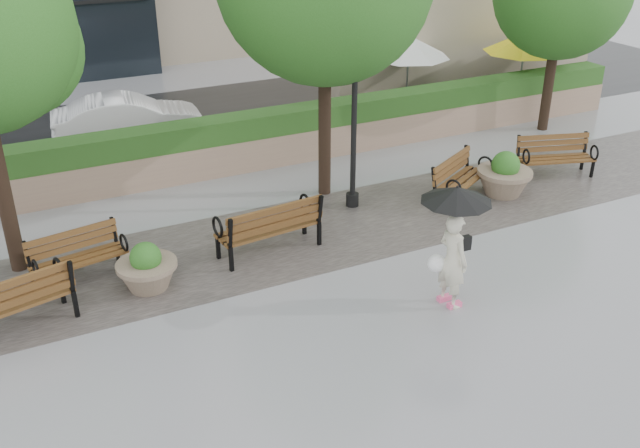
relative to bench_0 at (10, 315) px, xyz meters
name	(u,v)px	position (x,y,z in m)	size (l,w,h in m)	color
ground	(372,308)	(5.52, -2.00, -0.32)	(100.00, 100.00, 0.00)	gray
cobble_strip	(298,236)	(5.52, 1.00, -0.32)	(28.00, 3.20, 0.01)	#383330
hedge_wall	(229,145)	(5.52, 5.00, 0.34)	(24.00, 0.80, 1.35)	#9A7D63
cafe_wall	(472,32)	(15.02, 8.00, 1.68)	(10.00, 0.60, 4.00)	tan
cafe_hedge	(499,98)	(14.52, 5.80, 0.13)	(8.00, 0.50, 0.90)	#2B551C
asphalt_street	(183,124)	(5.52, 9.00, -0.32)	(40.00, 7.00, 0.00)	black
bench_0	(10,315)	(0.00, 0.00, 0.00)	(2.14, 1.26, 1.08)	brown
bench_1	(80,266)	(1.28, 1.21, -0.05)	(1.76, 0.96, 0.90)	brown
bench_2	(270,237)	(4.75, 0.62, 0.00)	(2.10, 1.02, 1.09)	brown
bench_3	(460,186)	(9.60, 1.07, -0.04)	(1.88, 1.46, 0.95)	brown
bench_4	(554,164)	(12.45, 1.13, -0.03)	(1.93, 1.24, 0.97)	brown
planter_left	(147,271)	(2.30, 0.35, 0.03)	(1.07, 1.07, 0.90)	#7F6B56
planter_right	(504,178)	(10.61, 0.79, 0.09)	(1.24, 1.24, 1.04)	#7F6B56
lamppost	(354,118)	(7.22, 1.78, 1.71)	(0.28, 0.28, 4.57)	black
patio_umb_white	(409,47)	(12.01, 7.09, 1.67)	(2.50, 2.50, 2.30)	black
patio_umb_yellow_a	(525,42)	(15.51, 6.04, 1.67)	(2.50, 2.50, 2.30)	black
patio_umb_yellow_b	(558,34)	(17.28, 6.52, 1.67)	(2.50, 2.50, 2.30)	black
car_right	(129,120)	(3.78, 8.07, 0.34)	(1.39, 3.99, 1.31)	white
pedestrian	(454,235)	(6.78, -2.43, 0.99)	(1.17, 1.17, 2.16)	beige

